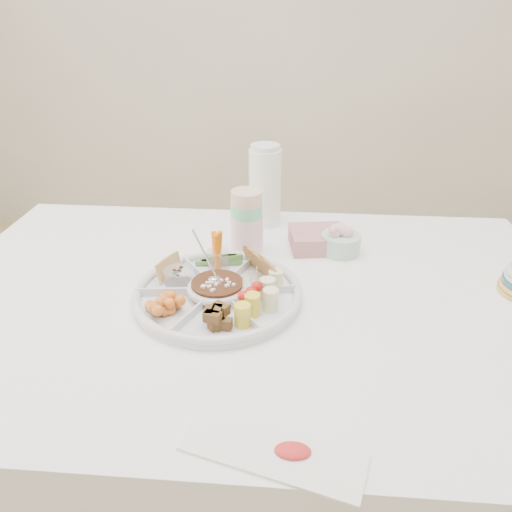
{
  "coord_description": "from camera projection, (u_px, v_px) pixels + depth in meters",
  "views": [
    {
      "loc": [
        0.1,
        -0.99,
        1.38
      ],
      "look_at": [
        0.01,
        0.07,
        0.82
      ],
      "focal_mm": 35.0,
      "sensor_mm": 36.0,
      "label": 1
    }
  ],
  "objects": [
    {
      "name": "floor",
      "position": [
        251.0,
        505.0,
        1.52
      ],
      "size": [
        4.0,
        4.0,
        0.0
      ],
      "primitive_type": "plane",
      "color": "tan",
      "rests_on": "ground"
    },
    {
      "name": "wall_back",
      "position": [
        284.0,
        1.0,
        2.65
      ],
      "size": [
        4.0,
        0.02,
        2.7
      ],
      "primitive_type": "cube",
      "color": "beige",
      "rests_on": "ground"
    },
    {
      "name": "dining_table",
      "position": [
        250.0,
        414.0,
        1.34
      ],
      "size": [
        1.52,
        1.02,
        0.76
      ],
      "primitive_type": "cube",
      "color": "white",
      "rests_on": "floor"
    },
    {
      "name": "party_tray",
      "position": [
        218.0,
        291.0,
        1.14
      ],
      "size": [
        0.42,
        0.42,
        0.04
      ],
      "primitive_type": "cylinder",
      "rotation": [
        0.0,
        0.0,
        0.13
      ],
      "color": "white",
      "rests_on": "dining_table"
    },
    {
      "name": "bean_dip",
      "position": [
        217.0,
        288.0,
        1.14
      ],
      "size": [
        0.13,
        0.13,
        0.04
      ],
      "primitive_type": "cylinder",
      "rotation": [
        0.0,
        0.0,
        0.13
      ],
      "color": "black",
      "rests_on": "party_tray"
    },
    {
      "name": "tortillas",
      "position": [
        265.0,
        268.0,
        1.19
      ],
      "size": [
        0.1,
        0.1,
        0.06
      ],
      "primitive_type": null,
      "rotation": [
        0.0,
        0.0,
        0.13
      ],
      "color": "#B47C3E",
      "rests_on": "party_tray"
    },
    {
      "name": "carrot_cucumber",
      "position": [
        218.0,
        249.0,
        1.24
      ],
      "size": [
        0.12,
        0.12,
        0.1
      ],
      "primitive_type": null,
      "rotation": [
        0.0,
        0.0,
        0.13
      ],
      "color": "orange",
      "rests_on": "party_tray"
    },
    {
      "name": "pita_raisins",
      "position": [
        170.0,
        270.0,
        1.18
      ],
      "size": [
        0.11,
        0.11,
        0.05
      ],
      "primitive_type": null,
      "rotation": [
        0.0,
        0.0,
        0.13
      ],
      "color": "#DCB963",
      "rests_on": "party_tray"
    },
    {
      "name": "cherries",
      "position": [
        164.0,
        303.0,
        1.07
      ],
      "size": [
        0.12,
        0.12,
        0.04
      ],
      "primitive_type": null,
      "rotation": [
        0.0,
        0.0,
        0.13
      ],
      "color": "orange",
      "rests_on": "party_tray"
    },
    {
      "name": "granola_chunks",
      "position": [
        216.0,
        319.0,
        1.02
      ],
      "size": [
        0.1,
        0.1,
        0.04
      ],
      "primitive_type": null,
      "rotation": [
        0.0,
        0.0,
        0.13
      ],
      "color": "brown",
      "rests_on": "party_tray"
    },
    {
      "name": "banana_tomato",
      "position": [
        269.0,
        291.0,
        1.07
      ],
      "size": [
        0.12,
        0.12,
        0.09
      ],
      "primitive_type": null,
      "rotation": [
        0.0,
        0.0,
        0.13
      ],
      "color": "#F1D15C",
      "rests_on": "party_tray"
    },
    {
      "name": "cup_stack",
      "position": [
        246.0,
        211.0,
        1.31
      ],
      "size": [
        0.11,
        0.11,
        0.24
      ],
      "primitive_type": "cylinder",
      "rotation": [
        0.0,
        0.0,
        -0.38
      ],
      "color": "silver",
      "rests_on": "dining_table"
    },
    {
      "name": "thermos",
      "position": [
        265.0,
        185.0,
        1.47
      ],
      "size": [
        0.12,
        0.12,
        0.25
      ],
      "primitive_type": "cylinder",
      "rotation": [
        0.0,
        0.0,
        0.26
      ],
      "color": "white",
      "rests_on": "dining_table"
    },
    {
      "name": "flower_bowl",
      "position": [
        341.0,
        239.0,
        1.34
      ],
      "size": [
        0.11,
        0.11,
        0.08
      ],
      "primitive_type": "cylinder",
      "rotation": [
        0.0,
        0.0,
        -0.03
      ],
      "color": "#A5C0AF",
      "rests_on": "dining_table"
    },
    {
      "name": "napkin_stack",
      "position": [
        317.0,
        239.0,
        1.37
      ],
      "size": [
        0.17,
        0.15,
        0.05
      ],
      "primitive_type": "cube",
      "rotation": [
        0.0,
        0.0,
        0.15
      ],
      "color": "#B57577",
      "rests_on": "dining_table"
    },
    {
      "name": "placemat",
      "position": [
        273.0,
        452.0,
        0.76
      ],
      "size": [
        0.3,
        0.17,
        0.01
      ],
      "primitive_type": "cube",
      "rotation": [
        0.0,
        0.0,
        -0.28
      ],
      "color": "white",
      "rests_on": "dining_table"
    }
  ]
}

